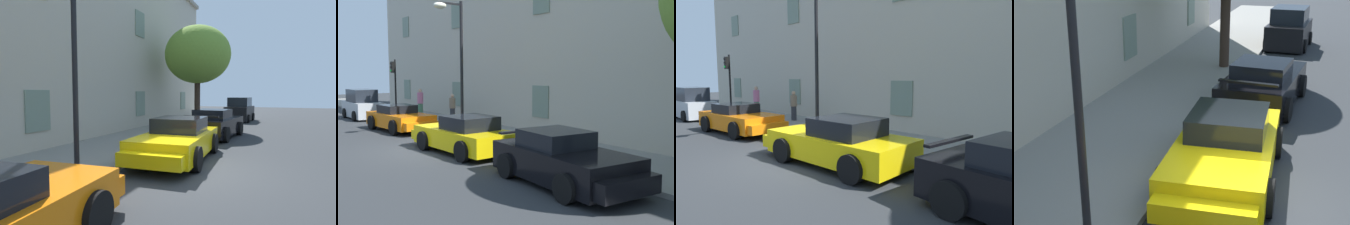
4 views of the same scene
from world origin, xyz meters
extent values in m
plane|color=#2B2D30|center=(0.00, 0.00, 0.00)|extent=(80.00, 80.00, 0.00)
cube|color=gray|center=(0.00, 4.02, 0.07)|extent=(60.00, 3.90, 0.14)
cube|color=#BCB29E|center=(0.00, 8.41, 5.21)|extent=(39.29, 4.89, 10.43)
cube|color=gray|center=(-15.72, 5.94, 1.60)|extent=(1.10, 0.06, 1.50)
cube|color=gray|center=(-7.86, 5.94, 1.60)|extent=(1.10, 0.06, 1.50)
cube|color=gray|center=(0.00, 5.94, 1.60)|extent=(1.10, 0.06, 1.50)
cube|color=gray|center=(-15.72, 5.94, 6.41)|extent=(1.10, 0.06, 1.50)
cube|color=gray|center=(-7.86, 5.94, 6.41)|extent=(1.10, 0.06, 1.50)
cube|color=orange|center=(-5.45, 1.21, 0.55)|extent=(4.24, 2.20, 0.68)
cube|color=black|center=(-5.76, 1.19, 1.09)|extent=(1.75, 1.64, 0.40)
cube|color=orange|center=(-3.65, 1.35, 0.47)|extent=(1.36, 1.83, 0.37)
cylinder|color=black|center=(-4.25, 2.25, 0.37)|extent=(0.75, 0.29, 0.73)
cylinder|color=black|center=(-4.11, 0.36, 0.37)|extent=(0.75, 0.29, 0.73)
cylinder|color=black|center=(-6.79, 2.06, 0.37)|extent=(0.75, 0.29, 0.73)
cylinder|color=black|center=(-6.65, 0.17, 0.37)|extent=(0.75, 0.29, 0.73)
cube|color=yellow|center=(1.28, 1.04, 0.55)|extent=(4.43, 2.22, 0.68)
cube|color=black|center=(1.61, 1.06, 1.14)|extent=(1.81, 1.69, 0.49)
cube|color=yellow|center=(-0.62, 0.94, 0.47)|extent=(1.39, 1.90, 0.38)
cylinder|color=black|center=(-0.01, -0.02, 0.36)|extent=(0.74, 0.28, 0.73)
cylinder|color=black|center=(-0.11, 1.97, 0.36)|extent=(0.74, 0.28, 0.73)
cylinder|color=black|center=(2.68, 0.12, 0.36)|extent=(0.74, 0.28, 0.73)
cylinder|color=black|center=(2.57, 2.11, 0.36)|extent=(0.74, 0.28, 0.73)
cube|color=black|center=(6.51, 0.98, 0.58)|extent=(4.32, 2.31, 0.80)
cube|color=black|center=(6.20, 1.01, 1.20)|extent=(1.80, 1.70, 0.45)
cube|color=black|center=(8.33, 0.81, 0.48)|extent=(1.41, 1.89, 0.44)
cube|color=black|center=(4.60, 1.15, 1.19)|extent=(0.31, 1.66, 0.06)
cylinder|color=black|center=(7.88, 1.83, 0.36)|extent=(0.73, 0.30, 0.71)
cylinder|color=black|center=(7.70, -0.11, 0.36)|extent=(0.73, 0.30, 0.71)
cylinder|color=black|center=(5.31, 2.06, 0.36)|extent=(0.73, 0.30, 0.71)
cylinder|color=black|center=(5.13, 0.13, 0.36)|extent=(0.73, 0.30, 0.71)
cube|color=#B2B7BC|center=(-11.77, 1.21, 0.60)|extent=(3.63, 1.57, 0.96)
cube|color=#1E232B|center=(-11.77, 1.21, 1.48)|extent=(2.18, 1.38, 0.79)
cylinder|color=black|center=(-10.68, 1.99, 0.31)|extent=(0.63, 0.20, 0.63)
cylinder|color=black|center=(-10.68, 0.43, 0.31)|extent=(0.63, 0.20, 0.63)
cylinder|color=black|center=(-12.86, 1.99, 0.31)|extent=(0.63, 0.20, 0.63)
cylinder|color=black|center=(-12.86, 0.43, 0.31)|extent=(0.63, 0.20, 0.63)
cylinder|color=black|center=(-8.92, 2.36, 1.92)|extent=(0.10, 0.10, 3.57)
cube|color=black|center=(-8.92, 2.22, 3.26)|extent=(0.22, 0.20, 0.66)
sphere|color=black|center=(-8.92, 2.11, 3.47)|extent=(0.12, 0.12, 0.12)
sphere|color=black|center=(-8.92, 2.11, 3.26)|extent=(0.12, 0.12, 0.12)
sphere|color=green|center=(-8.92, 2.11, 3.05)|extent=(0.12, 0.12, 0.12)
cylinder|color=black|center=(-1.76, 2.72, 3.14)|extent=(0.14, 0.14, 5.99)
cube|color=black|center=(-1.76, 2.17, 5.98)|extent=(0.08, 1.10, 0.08)
ellipsoid|color=#EAE5C6|center=(-1.76, 1.67, 5.85)|extent=(0.44, 0.60, 0.28)
cylinder|color=#4C7F59|center=(-8.94, 3.93, 0.58)|extent=(0.34, 0.34, 0.89)
cylinder|color=pink|center=(-8.94, 3.93, 1.37)|extent=(0.43, 0.43, 0.68)
sphere|color=tan|center=(-8.94, 3.93, 1.83)|extent=(0.22, 0.22, 0.22)
cylinder|color=#333338|center=(-6.07, 4.60, 0.52)|extent=(0.37, 0.37, 0.77)
cylinder|color=#8C7259|center=(-6.07, 4.60, 1.21)|extent=(0.46, 0.46, 0.59)
sphere|color=tan|center=(-6.07, 4.60, 1.62)|extent=(0.22, 0.22, 0.22)
camera|label=1|loc=(-7.62, -2.30, 2.23)|focal=30.26mm
camera|label=2|loc=(14.03, -6.51, 3.04)|focal=42.61mm
camera|label=3|loc=(7.51, -4.83, 2.57)|focal=32.22mm
camera|label=4|loc=(-7.96, -0.82, 4.78)|focal=51.92mm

